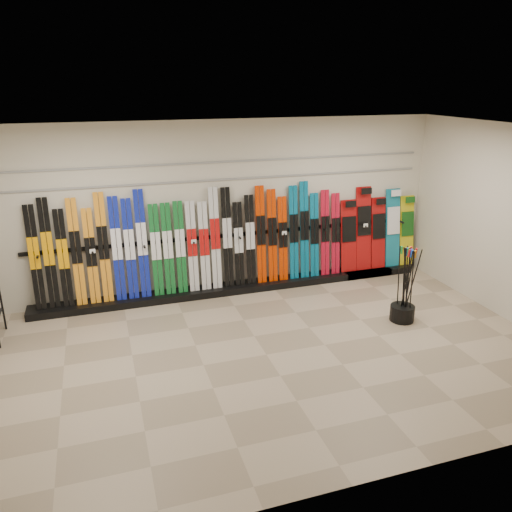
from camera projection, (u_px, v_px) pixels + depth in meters
name	position (u px, v px, depth m)	size (l,w,h in m)	color
floor	(266.00, 355.00, 6.92)	(8.00, 8.00, 0.00)	#87755D
back_wall	(220.00, 208.00, 8.67)	(8.00, 8.00, 0.00)	beige
ceiling	(268.00, 133.00, 5.92)	(8.00, 8.00, 0.00)	silver
ski_rack_base	(237.00, 287.00, 9.01)	(8.00, 0.40, 0.12)	black
skis	(197.00, 244.00, 8.56)	(5.38, 0.23, 1.82)	black
snowboards	(378.00, 231.00, 9.64)	(1.59, 0.25, 1.59)	#990C0C
pole_bin	(402.00, 313.00, 7.88)	(0.38, 0.38, 0.25)	black
ski_poles	(407.00, 284.00, 7.73)	(0.25, 0.30, 1.18)	black
slatwall_rail_0	(220.00, 180.00, 8.48)	(7.60, 0.02, 0.03)	gray
slatwall_rail_1	(220.00, 162.00, 8.38)	(7.60, 0.02, 0.03)	gray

